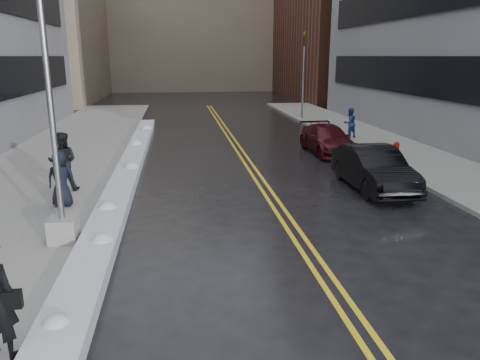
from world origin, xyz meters
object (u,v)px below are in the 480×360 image
object	(u,v)px
fire_hydrant	(396,149)
traffic_signal	(303,72)
pedestrian_east	(350,123)
car_maroon	(328,139)
car_black	(374,168)
pedestrian_c	(61,179)
lamppost	(55,145)
pedestrian_b	(63,162)

from	to	relation	value
fire_hydrant	traffic_signal	world-z (taller)	traffic_signal
pedestrian_east	car_maroon	world-z (taller)	pedestrian_east
car_black	pedestrian_east	bearing A→B (deg)	74.38
pedestrian_east	car_black	bearing A→B (deg)	54.95
pedestrian_c	car_maroon	xyz separation A→B (m)	(10.58, 7.37, -0.33)
pedestrian_c	car_black	world-z (taller)	pedestrian_c
lamppost	car_maroon	xyz separation A→B (m)	(9.92, 10.28, -1.88)
traffic_signal	pedestrian_c	world-z (taller)	traffic_signal
pedestrian_east	lamppost	bearing A→B (deg)	28.48
pedestrian_east	car_black	distance (m)	9.91
traffic_signal	car_black	xyz separation A→B (m)	(-2.31, -18.10, -2.66)
pedestrian_b	pedestrian_c	world-z (taller)	pedestrian_b
pedestrian_c	car_black	distance (m)	10.20
traffic_signal	pedestrian_b	bearing A→B (deg)	-126.46
pedestrian_b	car_maroon	xyz separation A→B (m)	(10.91, 5.59, -0.48)
pedestrian_b	car_black	world-z (taller)	pedestrian_b
traffic_signal	car_black	world-z (taller)	traffic_signal
traffic_signal	pedestrian_c	distance (m)	22.92
car_maroon	pedestrian_c	bearing A→B (deg)	-146.33
pedestrian_b	lamppost	bearing A→B (deg)	102.86
pedestrian_c	car_black	xyz separation A→B (m)	(10.15, 0.99, -0.24)
traffic_signal	car_maroon	distance (m)	12.19
pedestrian_east	car_maroon	bearing A→B (deg)	35.13
traffic_signal	car_maroon	xyz separation A→B (m)	(-1.88, -11.72, -2.75)
fire_hydrant	pedestrian_b	distance (m)	13.71
lamppost	pedestrian_east	size ratio (longest dim) A/B	4.73
pedestrian_c	pedestrian_east	distance (m)	16.60
fire_hydrant	car_maroon	distance (m)	3.30
traffic_signal	car_black	bearing A→B (deg)	-97.26
traffic_signal	pedestrian_east	bearing A→B (deg)	-87.48
pedestrian_c	pedestrian_east	bearing A→B (deg)	-135.20
lamppost	traffic_signal	distance (m)	24.98
pedestrian_b	fire_hydrant	bearing A→B (deg)	-165.12
pedestrian_b	pedestrian_c	distance (m)	1.82
fire_hydrant	pedestrian_east	world-z (taller)	pedestrian_east
pedestrian_b	pedestrian_east	bearing A→B (deg)	-145.51
pedestrian_b	car_black	xyz separation A→B (m)	(10.49, -0.79, -0.38)
car_black	pedestrian_b	bearing A→B (deg)	175.80
pedestrian_east	car_maroon	distance (m)	3.90
fire_hydrant	car_black	world-z (taller)	car_black
lamppost	car_maroon	distance (m)	14.41
car_black	car_maroon	xyz separation A→B (m)	(0.43, 6.38, -0.09)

